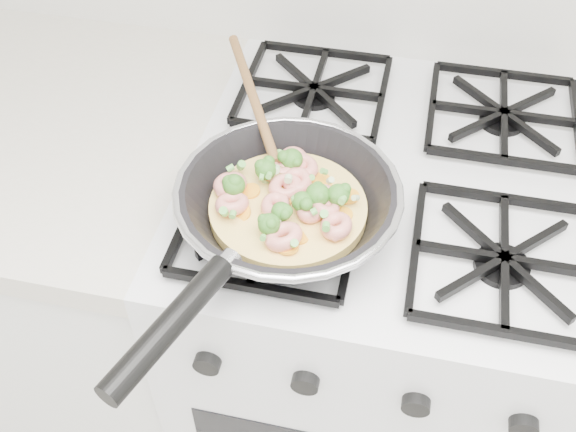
# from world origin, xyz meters

# --- Properties ---
(stove) EXTENTS (0.60, 0.60, 0.92)m
(stove) POSITION_xyz_m (0.00, 1.70, 0.46)
(stove) COLOR white
(stove) RESTS_ON ground
(skillet) EXTENTS (0.30, 0.60, 0.09)m
(skillet) POSITION_xyz_m (-0.13, 1.55, 0.96)
(skillet) COLOR black
(skillet) RESTS_ON stove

